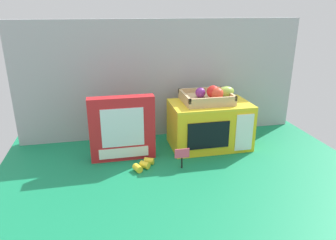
% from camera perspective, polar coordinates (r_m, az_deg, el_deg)
% --- Properties ---
extents(ground_plane, '(1.70, 1.70, 0.00)m').
position_cam_1_polar(ground_plane, '(1.67, 0.83, -5.59)').
color(ground_plane, '#147A4C').
rests_on(ground_plane, ground).
extents(display_back_panel, '(1.61, 0.03, 0.66)m').
position_cam_1_polar(display_back_panel, '(1.80, -0.92, 7.40)').
color(display_back_panel, '#A0A3A8').
rests_on(display_back_panel, ground).
extents(toy_microwave, '(0.42, 0.26, 0.24)m').
position_cam_1_polar(toy_microwave, '(1.70, 7.56, -0.85)').
color(toy_microwave, yellow).
rests_on(toy_microwave, ground).
extents(food_groups_crate, '(0.27, 0.22, 0.09)m').
position_cam_1_polar(food_groups_crate, '(1.67, 7.55, 4.27)').
color(food_groups_crate, tan).
rests_on(food_groups_crate, toy_microwave).
extents(cookie_set_box, '(0.32, 0.06, 0.32)m').
position_cam_1_polar(cookie_set_box, '(1.54, -8.30, -1.57)').
color(cookie_set_box, red).
rests_on(cookie_set_box, ground).
extents(price_sign, '(0.07, 0.01, 0.10)m').
position_cam_1_polar(price_sign, '(1.47, 2.40, -6.47)').
color(price_sign, black).
rests_on(price_sign, ground).
extents(loose_toy_banana, '(0.11, 0.11, 0.03)m').
position_cam_1_polar(loose_toy_banana, '(1.50, -4.40, -8.09)').
color(loose_toy_banana, yellow).
rests_on(loose_toy_banana, ground).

